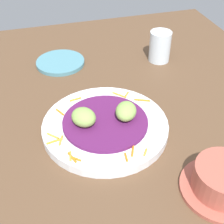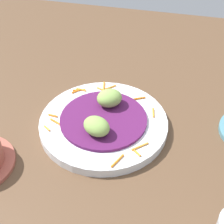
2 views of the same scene
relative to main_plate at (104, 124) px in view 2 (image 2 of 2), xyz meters
The scene contains 6 objects.
table_surface 4.96cm from the main_plate, 138.74° to the left, with size 110.00×110.00×2.00cm, color brown.
main_plate is the anchor object (origin of this frame).
cabbage_bed 1.32cm from the main_plate, 90.00° to the left, with size 18.09×18.09×0.69cm, color #51194C.
carrot_garnish 3.05cm from the main_plate, 160.18° to the right, with size 24.73×21.95×0.40cm.
guac_scoop_left 5.62cm from the main_plate, ahead, with size 4.35×5.60×3.45cm, color #84A851.
guac_scoop_center 5.67cm from the main_plate, behind, with size 4.63×5.43×3.60cm, color #84A851.
Camera 2 is at (53.89, 10.64, 52.04)cm, focal length 54.80 mm.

